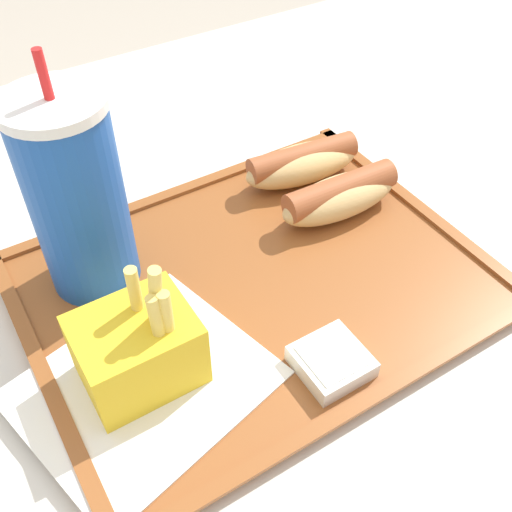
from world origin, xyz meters
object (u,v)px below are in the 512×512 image
at_px(soda_cup, 77,198).
at_px(hot_dog_far, 302,162).
at_px(fries_carton, 139,348).
at_px(hot_dog_near, 340,195).
at_px(sauce_cup_mayo, 331,361).

xyz_separation_m(soda_cup, hot_dog_far, (0.23, 0.02, -0.07)).
distance_m(soda_cup, fries_carton, 0.13).
distance_m(hot_dog_far, fries_carton, 0.27).
relative_size(hot_dog_far, hot_dog_near, 1.02).
xyz_separation_m(hot_dog_near, fries_carton, (-0.24, -0.07, 0.01)).
xyz_separation_m(hot_dog_far, hot_dog_near, (0.00, -0.06, 0.00)).
relative_size(hot_dog_far, sauce_cup_mayo, 2.53).
bearing_deg(fries_carton, hot_dog_near, 17.03).
distance_m(fries_carton, sauce_cup_mayo, 0.14).
bearing_deg(hot_dog_near, fries_carton, -162.97).
height_order(fries_carton, sauce_cup_mayo, fries_carton).
height_order(soda_cup, sauce_cup_mayo, soda_cup).
bearing_deg(soda_cup, sauce_cup_mayo, -58.12).
bearing_deg(hot_dog_near, sauce_cup_mayo, -128.95).
height_order(hot_dog_far, fries_carton, fries_carton).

